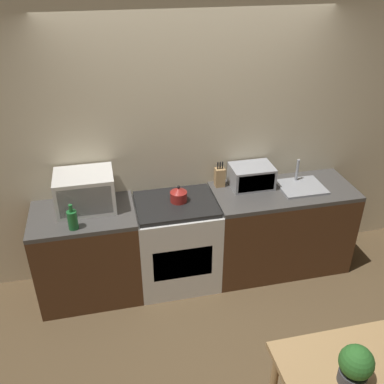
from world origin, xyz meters
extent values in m
plane|color=brown|center=(0.00, 0.00, 0.00)|extent=(16.00, 16.00, 0.00)
cube|color=beige|center=(0.00, 1.05, 1.30)|extent=(10.00, 0.06, 2.60)
cube|color=#4C2D19|center=(-1.06, 0.71, 0.43)|extent=(0.91, 0.62, 0.86)
cube|color=#474442|center=(-1.06, 0.71, 0.88)|extent=(0.91, 0.62, 0.04)
cube|color=#4C2D19|center=(0.83, 0.71, 0.43)|extent=(1.36, 0.62, 0.86)
cube|color=#474442|center=(0.83, 0.71, 0.88)|extent=(1.36, 0.62, 0.04)
cube|color=silver|center=(-0.23, 0.71, 0.43)|extent=(0.76, 0.62, 0.86)
cube|color=black|center=(-0.23, 0.71, 0.88)|extent=(0.73, 0.57, 0.04)
cube|color=black|center=(-0.23, 0.41, 0.43)|extent=(0.54, 0.02, 0.32)
cylinder|color=maroon|center=(-0.19, 0.73, 0.95)|extent=(0.16, 0.16, 0.10)
cone|color=maroon|center=(-0.19, 0.73, 1.02)|extent=(0.15, 0.15, 0.04)
sphere|color=black|center=(-0.19, 0.73, 1.05)|extent=(0.03, 0.03, 0.03)
cube|color=silver|center=(-1.01, 0.81, 1.07)|extent=(0.50, 0.39, 0.33)
cube|color=black|center=(-1.01, 0.62, 1.07)|extent=(0.44, 0.01, 0.27)
cylinder|color=#1E662D|center=(-1.12, 0.49, 0.98)|extent=(0.08, 0.08, 0.16)
cylinder|color=#1E662D|center=(-1.12, 0.49, 1.10)|extent=(0.03, 0.03, 0.06)
cube|color=tan|center=(0.25, 0.92, 0.99)|extent=(0.09, 0.08, 0.19)
cylinder|color=black|center=(0.23, 0.92, 1.12)|extent=(0.01, 0.01, 0.07)
cylinder|color=black|center=(0.25, 0.92, 1.12)|extent=(0.01, 0.01, 0.07)
cylinder|color=black|center=(0.27, 0.92, 1.12)|extent=(0.01, 0.01, 0.07)
cube|color=#999BA0|center=(0.54, 0.85, 1.01)|extent=(0.40, 0.29, 0.21)
cube|color=black|center=(0.54, 0.71, 1.01)|extent=(0.35, 0.01, 0.17)
cube|color=#999BA0|center=(1.01, 0.71, 0.91)|extent=(0.42, 0.36, 0.02)
cylinder|color=#999BA0|center=(1.01, 0.83, 1.03)|extent=(0.03, 0.03, 0.22)
cube|color=tan|center=(0.53, -1.18, 0.75)|extent=(0.96, 0.65, 0.04)
cylinder|color=tan|center=(0.95, -0.92, 0.37)|extent=(0.05, 0.05, 0.73)
cylinder|color=#424247|center=(0.42, -1.23, 0.81)|extent=(0.16, 0.16, 0.08)
sphere|color=#2D6B28|center=(0.42, -1.23, 0.94)|extent=(0.19, 0.19, 0.19)
camera|label=1|loc=(-0.81, -2.56, 2.94)|focal=40.00mm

